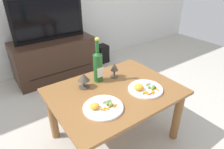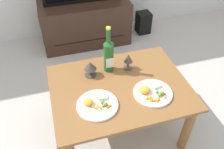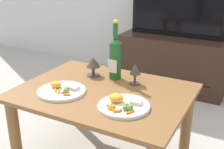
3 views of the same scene
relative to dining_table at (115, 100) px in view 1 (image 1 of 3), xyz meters
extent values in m
plane|color=#B7B2A8|center=(0.00, 0.00, -0.42)|extent=(6.40, 6.40, 0.00)
cube|color=brown|center=(0.00, 0.00, 0.09)|extent=(1.02, 0.78, 0.02)
cylinder|color=brown|center=(0.45, -0.32, -0.17)|extent=(0.07, 0.07, 0.49)
cylinder|color=brown|center=(-0.45, 0.32, -0.17)|extent=(0.07, 0.07, 0.49)
cylinder|color=brown|center=(0.45, 0.32, -0.17)|extent=(0.07, 0.07, 0.49)
cube|color=#382319|center=(0.01, 1.45, -0.15)|extent=(1.08, 0.49, 0.54)
cube|color=black|center=(0.01, 1.20, -0.26)|extent=(0.87, 0.01, 0.01)
cube|color=black|center=(0.01, 1.45, 0.41)|extent=(0.94, 0.04, 0.57)
cube|color=black|center=(0.01, 1.43, 0.41)|extent=(0.86, 0.01, 0.48)
cube|color=black|center=(0.81, 1.46, -0.28)|extent=(0.18, 0.18, 0.29)
cylinder|color=#1E5923|center=(-0.03, 0.21, 0.22)|extent=(0.08, 0.08, 0.24)
cone|color=#1E5923|center=(-0.03, 0.21, 0.36)|extent=(0.08, 0.08, 0.04)
cylinder|color=#1E5923|center=(-0.03, 0.21, 0.42)|extent=(0.03, 0.03, 0.10)
cylinder|color=yellow|center=(-0.03, 0.21, 0.48)|extent=(0.03, 0.03, 0.02)
cube|color=silver|center=(-0.03, 0.17, 0.20)|extent=(0.06, 0.00, 0.09)
cylinder|color=#473D33|center=(-0.18, 0.18, 0.10)|extent=(0.09, 0.09, 0.01)
cylinder|color=#473D33|center=(-0.18, 0.18, 0.13)|extent=(0.02, 0.02, 0.06)
cone|color=#473D33|center=(-0.18, 0.18, 0.19)|extent=(0.10, 0.10, 0.07)
cylinder|color=#473D33|center=(0.13, 0.18, 0.10)|extent=(0.07, 0.07, 0.01)
cylinder|color=#473D33|center=(0.13, 0.18, 0.13)|extent=(0.02, 0.02, 0.06)
cone|color=#473D33|center=(0.13, 0.18, 0.20)|extent=(0.07, 0.07, 0.07)
cylinder|color=white|center=(-0.21, -0.14, 0.10)|extent=(0.29, 0.29, 0.01)
torus|color=white|center=(-0.21, -0.14, 0.11)|extent=(0.29, 0.29, 0.01)
ellipsoid|color=orange|center=(-0.26, -0.12, 0.13)|extent=(0.07, 0.06, 0.04)
cube|color=beige|center=(-0.15, -0.09, 0.12)|extent=(0.07, 0.06, 0.02)
cylinder|color=orange|center=(-0.13, -0.18, 0.12)|extent=(0.04, 0.03, 0.01)
cylinder|color=orange|center=(-0.15, -0.17, 0.12)|extent=(0.04, 0.03, 0.01)
cylinder|color=orange|center=(-0.16, -0.17, 0.12)|extent=(0.04, 0.03, 0.01)
cylinder|color=orange|center=(-0.20, -0.17, 0.12)|extent=(0.03, 0.04, 0.01)
cylinder|color=orange|center=(-0.23, -0.17, 0.12)|extent=(0.04, 0.04, 0.01)
sphere|color=olive|center=(-0.15, -0.16, 0.12)|extent=(0.02, 0.02, 0.02)
sphere|color=olive|center=(-0.16, -0.16, 0.13)|extent=(0.03, 0.03, 0.03)
sphere|color=olive|center=(-0.17, -0.14, 0.12)|extent=(0.03, 0.03, 0.03)
cylinder|color=white|center=(0.21, -0.14, 0.10)|extent=(0.28, 0.28, 0.01)
torus|color=white|center=(0.21, -0.14, 0.11)|extent=(0.28, 0.28, 0.01)
ellipsoid|color=orange|center=(0.15, -0.12, 0.13)|extent=(0.08, 0.07, 0.05)
cube|color=beige|center=(0.25, -0.09, 0.12)|extent=(0.07, 0.06, 0.02)
cylinder|color=orange|center=(0.15, -0.19, 0.12)|extent=(0.05, 0.01, 0.01)
cylinder|color=orange|center=(0.15, -0.20, 0.12)|extent=(0.02, 0.05, 0.01)
cylinder|color=orange|center=(0.17, -0.20, 0.12)|extent=(0.02, 0.05, 0.01)
cylinder|color=orange|center=(0.20, -0.22, 0.12)|extent=(0.05, 0.01, 0.01)
cylinder|color=orange|center=(0.21, -0.22, 0.12)|extent=(0.04, 0.05, 0.01)
cylinder|color=orange|center=(0.27, -0.20, 0.12)|extent=(0.03, 0.05, 0.01)
sphere|color=olive|center=(0.23, -0.19, 0.12)|extent=(0.03, 0.03, 0.03)
sphere|color=olive|center=(0.26, -0.18, 0.13)|extent=(0.03, 0.03, 0.03)
sphere|color=olive|center=(0.23, -0.16, 0.12)|extent=(0.03, 0.03, 0.03)
camera|label=1|loc=(-0.79, -1.06, 0.97)|focal=31.08mm
camera|label=2|loc=(-0.41, -1.18, 1.32)|focal=37.54mm
camera|label=3|loc=(0.80, -1.40, 0.82)|focal=46.86mm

